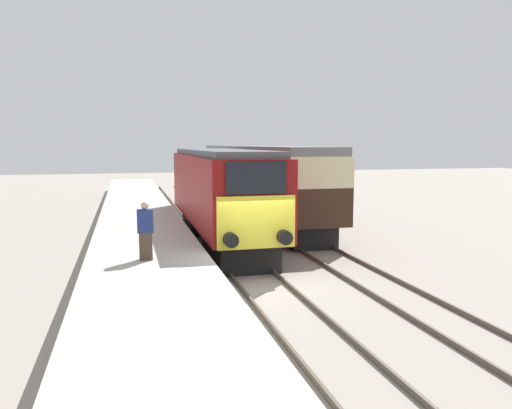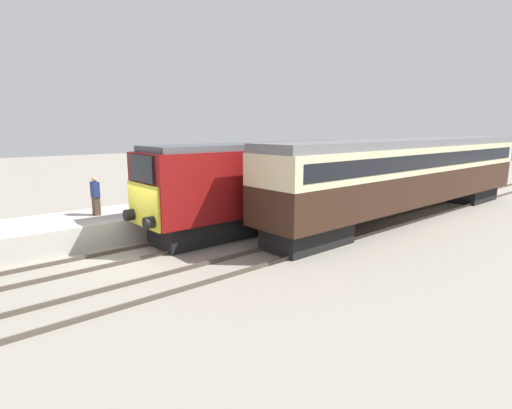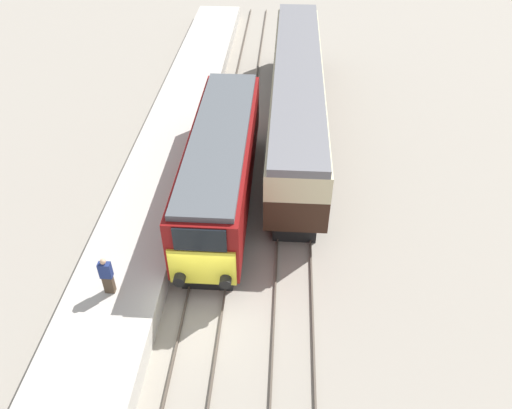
{
  "view_description": "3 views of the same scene",
  "coord_description": "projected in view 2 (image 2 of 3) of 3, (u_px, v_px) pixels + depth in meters",
  "views": [
    {
      "loc": [
        -3.85,
        -13.99,
        4.22
      ],
      "look_at": [
        0.0,
        0.69,
        2.37
      ],
      "focal_mm": 35.0,
      "sensor_mm": 36.0,
      "label": 1
    },
    {
      "loc": [
        13.74,
        -5.6,
        4.64
      ],
      "look_at": [
        1.7,
        4.69,
        1.6
      ],
      "focal_mm": 28.0,
      "sensor_mm": 36.0,
      "label": 2
    },
    {
      "loc": [
        2.76,
        -11.84,
        15.01
      ],
      "look_at": [
        1.7,
        4.69,
        1.6
      ],
      "focal_mm": 35.0,
      "sensor_mm": 36.0,
      "label": 3
    }
  ],
  "objects": [
    {
      "name": "ground_plane",
      "position": [
        129.0,
        256.0,
        14.7
      ],
      "size": [
        120.0,
        120.0,
        0.0
      ],
      "primitive_type": "plane",
      "color": "gray"
    },
    {
      "name": "platform_left",
      "position": [
        243.0,
        204.0,
        22.18
      ],
      "size": [
        3.5,
        50.0,
        0.98
      ],
      "color": "#B7B2A8",
      "rests_on": "ground_plane"
    },
    {
      "name": "rails_near_track",
      "position": [
        237.0,
        232.0,
        17.88
      ],
      "size": [
        1.51,
        60.0,
        0.14
      ],
      "color": "#4C4238",
      "rests_on": "ground_plane"
    },
    {
      "name": "rails_far_track",
      "position": [
        291.0,
        249.0,
        15.35
      ],
      "size": [
        1.5,
        60.0,
        0.14
      ],
      "color": "#4C4238",
      "rests_on": "ground_plane"
    },
    {
      "name": "locomotive",
      "position": [
        264.0,
        182.0,
        18.55
      ],
      "size": [
        2.7,
        12.45,
        3.98
      ],
      "color": "black",
      "rests_on": "ground_plane"
    },
    {
      "name": "passenger_carriage",
      "position": [
        412.0,
        171.0,
        20.5
      ],
      "size": [
        2.75,
        20.05,
        4.09
      ],
      "color": "black",
      "rests_on": "ground_plane"
    },
    {
      "name": "person_on_platform",
      "position": [
        96.0,
        196.0,
        16.91
      ],
      "size": [
        0.44,
        0.26,
        1.64
      ],
      "color": "#473828",
      "rests_on": "platform_left"
    }
  ]
}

